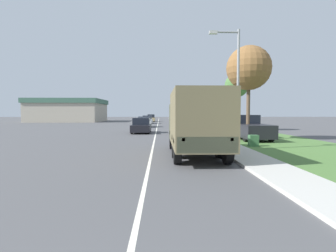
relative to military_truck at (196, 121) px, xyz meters
name	(u,v)px	position (x,y,z in m)	size (l,w,h in m)	color
ground_plane	(157,126)	(-2.18, 27.16, -1.70)	(180.00, 180.00, 0.00)	#4C4C4F
lane_centre_stripe	(157,126)	(-2.18, 27.16, -1.70)	(0.12, 120.00, 0.00)	silver
sidewalk_right	(187,126)	(2.32, 27.16, -1.64)	(1.80, 120.00, 0.12)	beige
grass_strip_right	(215,126)	(6.72, 27.16, -1.69)	(7.00, 120.00, 0.02)	#4C7538
military_truck	(196,121)	(0.00, 0.00, 0.00)	(2.36, 6.77, 3.08)	#474C38
car_nearest_ahead	(141,126)	(-3.68, 14.50, -0.99)	(1.91, 4.18, 1.57)	black
car_second_ahead	(144,122)	(-4.03, 25.63, -1.01)	(1.92, 4.58, 1.53)	silver
car_third_ahead	(147,120)	(-4.24, 38.26, -1.01)	(1.92, 4.59, 1.53)	#B7BABF
car_fourth_ahead	(151,118)	(-3.87, 49.04, -0.95)	(1.81, 4.15, 1.69)	tan
pickup_truck	(249,128)	(5.29, 7.81, -0.81)	(2.08, 5.17, 1.89)	black
lamp_post	(234,77)	(2.35, 1.80, 2.34)	(1.69, 0.24, 6.53)	gray
tree_mid_right	(249,68)	(5.00, 7.24, 3.76)	(3.36, 3.36, 7.15)	brown
tree_far_right	(237,86)	(7.16, 17.70, 3.51)	(2.76, 2.76, 6.62)	brown
utility_box	(253,141)	(4.02, 3.30, -1.33)	(0.55, 0.45, 0.70)	#3D7042
building_distant	(69,110)	(-23.16, 49.37, 0.93)	(15.89, 13.52, 5.19)	#B2A893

